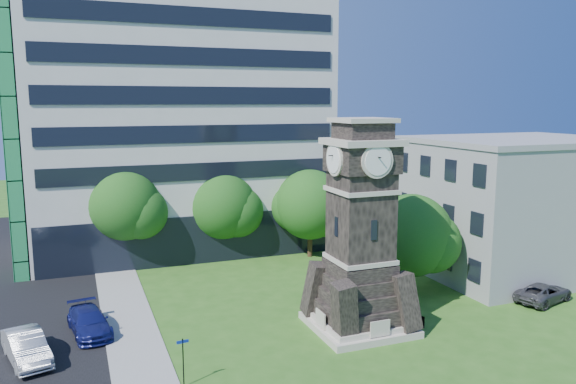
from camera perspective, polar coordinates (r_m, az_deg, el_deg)
name	(u,v)px	position (r m, az deg, el deg)	size (l,w,h in m)	color
ground	(326,349)	(31.23, 3.92, -15.67)	(160.00, 160.00, 0.00)	#2C5E1A
sidewalk	(134,339)	(33.41, -15.41, -14.22)	(3.00, 70.00, 0.06)	gray
clock_tower	(360,240)	(32.45, 7.35, -4.87)	(5.40, 5.40, 12.22)	#B6B09F
office_tall	(174,89)	(52.27, -11.46, 10.18)	(26.20, 15.11, 28.60)	silver
office_low	(517,205)	(47.14, 22.21, -1.20)	(15.20, 12.20, 10.40)	gray
car_street_mid	(26,347)	(32.47, -25.04, -14.07)	(1.63, 4.66, 1.54)	#9DA0A4
car_street_north	(89,322)	(34.76, -19.55, -12.32)	(1.94, 4.77, 1.38)	navy
car_east_lot	(544,293)	(41.32, 24.53, -9.29)	(2.07, 4.48, 1.24)	#424146
park_bench	(409,321)	(34.28, 12.16, -12.67)	(1.76, 0.47, 0.91)	black
street_sign	(183,357)	(27.38, -10.61, -16.14)	(0.56, 0.06, 2.35)	black
tree_nw	(126,207)	(45.76, -16.14, -1.51)	(6.20, 5.63, 7.97)	#332114
tree_nc	(222,207)	(47.59, -6.69, -1.51)	(6.55, 5.95, 7.52)	#332114
tree_ne	(311,207)	(47.58, 2.35, -1.48)	(6.53, 5.94, 7.50)	#332114
tree_east	(412,237)	(39.34, 12.49, -4.53)	(6.22, 5.66, 6.94)	#332114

